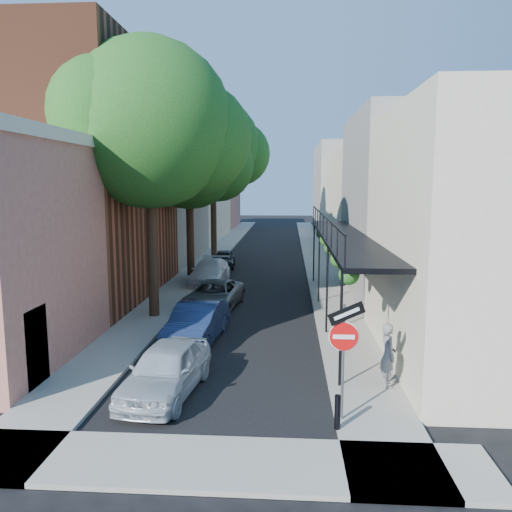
% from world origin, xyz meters
% --- Properties ---
extents(ground, '(160.00, 160.00, 0.00)m').
position_xyz_m(ground, '(0.00, 0.00, 0.00)').
color(ground, black).
rests_on(ground, ground).
extents(road_surface, '(6.00, 64.00, 0.01)m').
position_xyz_m(road_surface, '(0.00, 30.00, 0.01)').
color(road_surface, black).
rests_on(road_surface, ground).
extents(sidewalk_left, '(2.00, 64.00, 0.12)m').
position_xyz_m(sidewalk_left, '(-4.00, 30.00, 0.06)').
color(sidewalk_left, gray).
rests_on(sidewalk_left, ground).
extents(sidewalk_right, '(2.00, 64.00, 0.12)m').
position_xyz_m(sidewalk_right, '(4.00, 30.00, 0.06)').
color(sidewalk_right, gray).
rests_on(sidewalk_right, ground).
extents(sidewalk_cross, '(12.00, 2.00, 0.12)m').
position_xyz_m(sidewalk_cross, '(0.00, -1.00, 0.06)').
color(sidewalk_cross, gray).
rests_on(sidewalk_cross, ground).
extents(buildings_left, '(10.10, 59.10, 12.00)m').
position_xyz_m(buildings_left, '(-9.30, 28.76, 4.94)').
color(buildings_left, tan).
rests_on(buildings_left, ground).
extents(buildings_right, '(9.80, 55.00, 10.00)m').
position_xyz_m(buildings_right, '(8.99, 29.49, 4.42)').
color(buildings_right, beige).
rests_on(buildings_right, ground).
extents(sign_post, '(0.89, 0.17, 2.99)m').
position_xyz_m(sign_post, '(3.16, 0.97, 2.04)').
color(sign_post, '#595B60').
rests_on(sign_post, ground).
extents(bollard, '(0.14, 0.14, 0.80)m').
position_xyz_m(bollard, '(3.00, 0.50, 0.52)').
color(bollard, black).
rests_on(bollard, sidewalk_right).
extents(oak_near, '(7.48, 6.80, 11.42)m').
position_xyz_m(oak_near, '(-3.37, 10.26, 7.88)').
color(oak_near, black).
rests_on(oak_near, ground).
extents(oak_mid, '(6.60, 6.00, 10.20)m').
position_xyz_m(oak_mid, '(-3.42, 18.23, 7.06)').
color(oak_mid, black).
rests_on(oak_mid, ground).
extents(oak_far, '(7.70, 7.00, 11.90)m').
position_xyz_m(oak_far, '(-3.35, 27.27, 8.26)').
color(oak_far, black).
rests_on(oak_far, ground).
extents(parked_car_a, '(2.11, 4.25, 1.39)m').
position_xyz_m(parked_car_a, '(-1.40, 2.38, 0.70)').
color(parked_car_a, silver).
rests_on(parked_car_a, ground).
extents(parked_car_b, '(1.90, 4.40, 1.41)m').
position_xyz_m(parked_car_b, '(-1.40, 6.86, 0.70)').
color(parked_car_b, '#172449').
rests_on(parked_car_b, ground).
extents(parked_car_c, '(2.59, 4.80, 1.28)m').
position_xyz_m(parked_car_c, '(-1.50, 11.60, 0.64)').
color(parked_car_c, '#56595D').
rests_on(parked_car_c, ground).
extents(parked_car_d, '(2.04, 4.75, 1.36)m').
position_xyz_m(parked_car_d, '(-2.60, 17.41, 0.68)').
color(parked_car_d, white).
rests_on(parked_car_d, ground).
extents(parked_car_e, '(1.67, 3.62, 1.20)m').
position_xyz_m(parked_car_e, '(-2.49, 22.87, 0.60)').
color(parked_car_e, black).
rests_on(parked_car_e, ground).
extents(pedestrian, '(0.50, 0.70, 1.78)m').
position_xyz_m(pedestrian, '(4.60, 3.04, 1.01)').
color(pedestrian, slate).
rests_on(pedestrian, sidewalk_right).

